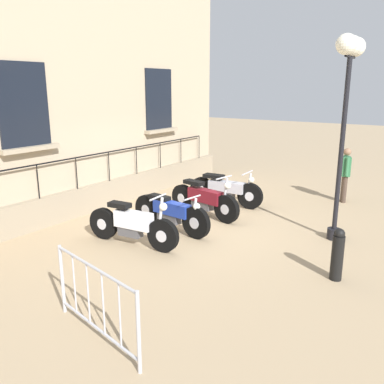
% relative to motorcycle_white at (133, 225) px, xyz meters
% --- Properties ---
extents(ground_plane, '(60.00, 60.00, 0.00)m').
position_rel_motorcycle_white_xyz_m(ground_plane, '(-0.01, 1.80, -0.44)').
color(ground_plane, tan).
extents(building_facade, '(0.82, 10.59, 8.39)m').
position_rel_motorcycle_white_xyz_m(building_facade, '(-2.88, 1.80, 3.64)').
color(building_facade, tan).
rests_on(building_facade, ground_plane).
extents(motorcycle_white, '(2.22, 0.55, 1.14)m').
position_rel_motorcycle_white_xyz_m(motorcycle_white, '(0.00, 0.00, 0.00)').
color(motorcycle_white, black).
rests_on(motorcycle_white, ground_plane).
extents(motorcycle_blue, '(2.24, 0.57, 0.92)m').
position_rel_motorcycle_white_xyz_m(motorcycle_blue, '(0.12, 1.14, -0.01)').
color(motorcycle_blue, black).
rests_on(motorcycle_blue, ground_plane).
extents(motorcycle_maroon, '(2.19, 0.68, 1.13)m').
position_rel_motorcycle_white_xyz_m(motorcycle_maroon, '(0.17, 2.47, 0.00)').
color(motorcycle_maroon, black).
rests_on(motorcycle_maroon, ground_plane).
extents(motorcycle_silver, '(2.21, 0.69, 1.01)m').
position_rel_motorcycle_white_xyz_m(motorcycle_silver, '(0.10, 3.68, 0.00)').
color(motorcycle_silver, black).
rests_on(motorcycle_silver, ground_plane).
extents(lamppost, '(0.39, 1.09, 4.19)m').
position_rel_motorcycle_white_xyz_m(lamppost, '(3.37, 2.72, 2.92)').
color(lamppost, black).
rests_on(lamppost, ground_plane).
extents(crowd_barrier, '(1.85, 0.42, 1.05)m').
position_rel_motorcycle_white_xyz_m(crowd_barrier, '(1.85, -2.71, 0.13)').
color(crowd_barrier, '#B7B7BF').
rests_on(crowd_barrier, ground_plane).
extents(bollard, '(0.20, 0.20, 0.93)m').
position_rel_motorcycle_white_xyz_m(bollard, '(3.95, 0.79, 0.03)').
color(bollard, black).
rests_on(bollard, ground_plane).
extents(pedestrian_standing, '(0.34, 0.50, 1.55)m').
position_rel_motorcycle_white_xyz_m(pedestrian_standing, '(2.74, 5.88, 0.43)').
color(pedestrian_standing, '#47382D').
rests_on(pedestrian_standing, ground_plane).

